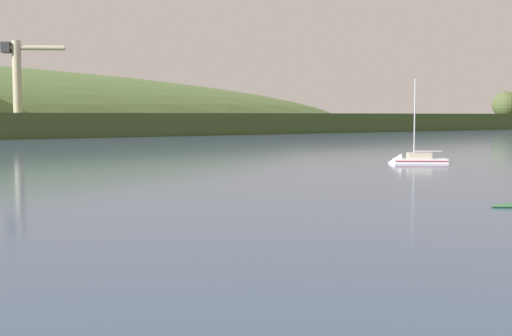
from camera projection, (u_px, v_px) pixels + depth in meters
dockside_crane at (19, 91)px, 155.02m from camera, size 13.14×8.33×21.72m
sailboat_near_mooring at (413, 162)px, 72.16m from camera, size 6.14×5.10×9.67m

